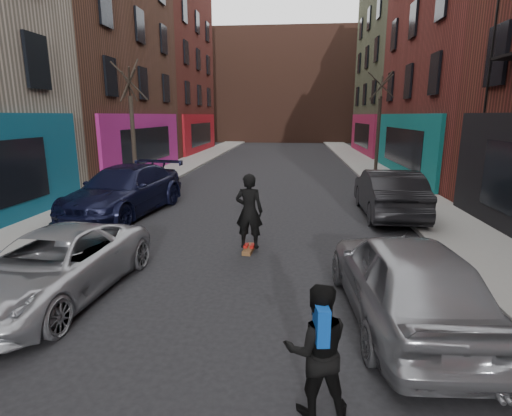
% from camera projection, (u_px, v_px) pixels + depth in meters
% --- Properties ---
extents(sidewalk_left, '(2.50, 84.00, 0.13)m').
position_uv_depth(sidewalk_left, '(196.00, 160.00, 30.85)').
color(sidewalk_left, gray).
rests_on(sidewalk_left, ground).
extents(sidewalk_right, '(2.50, 84.00, 0.13)m').
position_uv_depth(sidewalk_right, '(360.00, 161.00, 29.70)').
color(sidewalk_right, gray).
rests_on(sidewalk_right, ground).
extents(building_far, '(40.00, 10.00, 14.00)m').
position_uv_depth(building_far, '(286.00, 88.00, 53.91)').
color(building_far, '#47281E').
rests_on(building_far, ground).
extents(tree_left_far, '(2.00, 2.00, 6.50)m').
position_uv_depth(tree_left_far, '(132.00, 116.00, 18.46)').
color(tree_left_far, black).
rests_on(tree_left_far, sidewalk_left).
extents(tree_right_far, '(2.00, 2.00, 6.80)m').
position_uv_depth(tree_right_far, '(379.00, 113.00, 23.10)').
color(tree_right_far, black).
rests_on(tree_right_far, sidewalk_right).
extents(parked_left_far, '(2.45, 4.75, 1.28)m').
position_uv_depth(parked_left_far, '(53.00, 266.00, 7.58)').
color(parked_left_far, '#9C9EA5').
rests_on(parked_left_far, ground).
extents(parked_left_end, '(3.12, 6.07, 1.68)m').
position_uv_depth(parked_left_end, '(124.00, 190.00, 14.04)').
color(parked_left_end, black).
rests_on(parked_left_end, ground).
extents(parked_right_far, '(2.12, 4.71, 1.57)m').
position_uv_depth(parked_right_far, '(405.00, 278.00, 6.64)').
color(parked_right_far, gray).
rests_on(parked_right_far, ground).
extents(parked_right_end, '(1.82, 4.97, 1.63)m').
position_uv_depth(parked_right_end, '(388.00, 193.00, 13.79)').
color(parked_right_end, black).
rests_on(parked_right_end, ground).
extents(skateboard, '(0.30, 0.82, 0.10)m').
position_uv_depth(skateboard, '(249.00, 249.00, 10.32)').
color(skateboard, brown).
rests_on(skateboard, ground).
extents(skateboarder, '(0.74, 0.53, 1.92)m').
position_uv_depth(skateboarder, '(249.00, 211.00, 10.09)').
color(skateboarder, black).
rests_on(skateboarder, skateboard).
extents(pedestrian, '(0.86, 0.71, 1.61)m').
position_uv_depth(pedestrian, '(317.00, 349.00, 4.58)').
color(pedestrian, black).
rests_on(pedestrian, ground).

